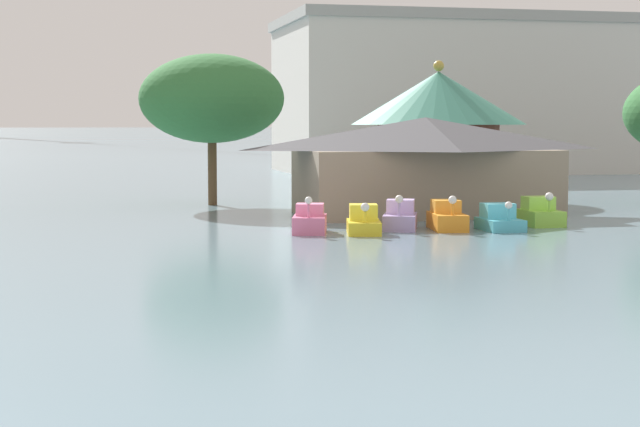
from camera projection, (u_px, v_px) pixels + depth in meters
name	position (u px, v px, depth m)	size (l,w,h in m)	color
pedal_boat_pink	(310.00, 221.00, 48.28)	(2.08, 2.77, 1.75)	pink
pedal_boat_yellow	(364.00, 222.00, 47.95)	(1.98, 2.82, 1.50)	yellow
pedal_boat_lavender	(400.00, 218.00, 49.86)	(2.34, 3.03, 1.72)	#B299D8
pedal_boat_orange	(447.00, 218.00, 49.75)	(1.89, 3.16, 1.70)	orange
pedal_boat_cyan	(499.00, 220.00, 49.45)	(1.68, 2.47, 1.44)	#4CB7CC
pedal_boat_lime	(540.00, 214.00, 51.67)	(1.66, 2.40, 1.71)	#8CCC3F
boathouse	(425.00, 164.00, 57.52)	(14.66, 8.17, 5.35)	gray
green_roof_pavilion	(438.00, 125.00, 67.48)	(11.23, 11.23, 9.03)	brown
shoreline_tree_mid	(212.00, 99.00, 64.03)	(8.86, 8.86, 9.24)	brown
background_building_block	(450.00, 95.00, 108.05)	(34.60, 19.75, 15.67)	beige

